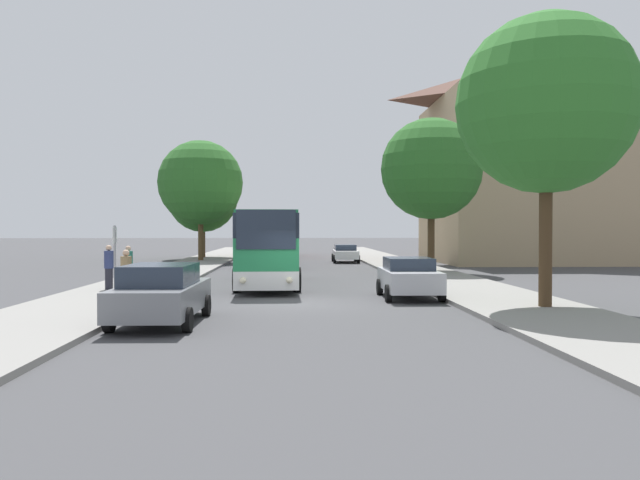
{
  "coord_description": "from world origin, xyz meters",
  "views": [
    {
      "loc": [
        -0.27,
        -21.2,
        2.55
      ],
      "look_at": [
        1.38,
        16.42,
        1.87
      ],
      "focal_mm": 35.0,
      "sensor_mm": 36.0,
      "label": 1
    }
  ],
  "objects_px": {
    "pedestrian_walking_back": "(109,267)",
    "tree_right_mid": "(546,105)",
    "tree_left_near": "(201,183)",
    "pedestrian_waiting_far": "(126,275)",
    "bus_middle": "(272,241)",
    "tree_right_near": "(431,169)",
    "bus_front": "(268,246)",
    "parked_car_right_far": "(345,253)",
    "pedestrian_waiting_near": "(128,266)",
    "tree_left_far": "(203,197)",
    "parked_car_left_curb": "(162,293)",
    "bus_rear": "(281,236)",
    "parked_car_right_near": "(409,277)",
    "bus_stop_sign": "(115,253)"
  },
  "relations": [
    {
      "from": "pedestrian_waiting_near",
      "to": "tree_right_mid",
      "type": "height_order",
      "value": "tree_right_mid"
    },
    {
      "from": "bus_front",
      "to": "bus_rear",
      "type": "height_order",
      "value": "bus_rear"
    },
    {
      "from": "parked_car_left_curb",
      "to": "parked_car_right_far",
      "type": "bearing_deg",
      "value": 77.28
    },
    {
      "from": "bus_front",
      "to": "pedestrian_walking_back",
      "type": "bearing_deg",
      "value": -153.16
    },
    {
      "from": "bus_front",
      "to": "tree_right_near",
      "type": "xyz_separation_m",
      "value": [
        9.04,
        7.1,
        4.22
      ]
    },
    {
      "from": "bus_middle",
      "to": "parked_car_right_near",
      "type": "relative_size",
      "value": 2.96
    },
    {
      "from": "tree_left_far",
      "to": "tree_right_mid",
      "type": "height_order",
      "value": "tree_right_mid"
    },
    {
      "from": "tree_left_near",
      "to": "parked_car_right_near",
      "type": "bearing_deg",
      "value": -65.88
    },
    {
      "from": "bus_stop_sign",
      "to": "tree_right_near",
      "type": "xyz_separation_m",
      "value": [
        14.14,
        13.26,
        4.25
      ]
    },
    {
      "from": "pedestrian_waiting_near",
      "to": "bus_rear",
      "type": "bearing_deg",
      "value": 23.31
    },
    {
      "from": "tree_left_near",
      "to": "tree_right_mid",
      "type": "bearing_deg",
      "value": -62.9
    },
    {
      "from": "parked_car_right_far",
      "to": "pedestrian_waiting_far",
      "type": "relative_size",
      "value": 2.51
    },
    {
      "from": "pedestrian_walking_back",
      "to": "tree_right_mid",
      "type": "relative_size",
      "value": 0.2
    },
    {
      "from": "bus_stop_sign",
      "to": "tree_left_far",
      "type": "bearing_deg",
      "value": 92.49
    },
    {
      "from": "pedestrian_waiting_near",
      "to": "tree_left_near",
      "type": "xyz_separation_m",
      "value": [
        -0.25,
        21.93,
        5.04
      ]
    },
    {
      "from": "pedestrian_walking_back",
      "to": "tree_right_near",
      "type": "relative_size",
      "value": 0.2
    },
    {
      "from": "tree_left_near",
      "to": "pedestrian_waiting_far",
      "type": "bearing_deg",
      "value": -86.81
    },
    {
      "from": "bus_rear",
      "to": "pedestrian_walking_back",
      "type": "height_order",
      "value": "bus_rear"
    },
    {
      "from": "bus_rear",
      "to": "tree_left_near",
      "type": "relative_size",
      "value": 1.21
    },
    {
      "from": "bus_middle",
      "to": "tree_left_near",
      "type": "distance_m",
      "value": 8.6
    },
    {
      "from": "tree_right_near",
      "to": "tree_left_near",
      "type": "bearing_deg",
      "value": 140.0
    },
    {
      "from": "pedestrian_waiting_far",
      "to": "pedestrian_walking_back",
      "type": "bearing_deg",
      "value": -106.88
    },
    {
      "from": "bus_middle",
      "to": "tree_right_near",
      "type": "distance_m",
      "value": 12.79
    },
    {
      "from": "bus_middle",
      "to": "bus_stop_sign",
      "type": "xyz_separation_m",
      "value": [
        -4.79,
        -20.88,
        0.01
      ]
    },
    {
      "from": "bus_front",
      "to": "parked_car_left_curb",
      "type": "bearing_deg",
      "value": -103.39
    },
    {
      "from": "parked_car_right_near",
      "to": "tree_right_mid",
      "type": "relative_size",
      "value": 0.44
    },
    {
      "from": "parked_car_left_curb",
      "to": "bus_front",
      "type": "bearing_deg",
      "value": 79.38
    },
    {
      "from": "tree_right_near",
      "to": "parked_car_right_near",
      "type": "bearing_deg",
      "value": -106.09
    },
    {
      "from": "bus_middle",
      "to": "parked_car_left_curb",
      "type": "distance_m",
      "value": 26.23
    },
    {
      "from": "tree_left_near",
      "to": "tree_right_near",
      "type": "xyz_separation_m",
      "value": [
        14.93,
        -12.53,
        -0.09
      ]
    },
    {
      "from": "tree_right_near",
      "to": "tree_right_mid",
      "type": "distance_m",
      "value": 16.43
    },
    {
      "from": "parked_car_right_far",
      "to": "bus_front",
      "type": "bearing_deg",
      "value": 75.87
    },
    {
      "from": "parked_car_right_far",
      "to": "pedestrian_waiting_near",
      "type": "relative_size",
      "value": 2.53
    },
    {
      "from": "pedestrian_waiting_far",
      "to": "tree_left_far",
      "type": "xyz_separation_m",
      "value": [
        -2.05,
        31.93,
        4.18
      ]
    },
    {
      "from": "parked_car_right_far",
      "to": "tree_left_far",
      "type": "bearing_deg",
      "value": -25.54
    },
    {
      "from": "bus_rear",
      "to": "pedestrian_walking_back",
      "type": "xyz_separation_m",
      "value": [
        -6.15,
        -32.36,
        -0.82
      ]
    },
    {
      "from": "parked_car_right_far",
      "to": "pedestrian_walking_back",
      "type": "relative_size",
      "value": 2.45
    },
    {
      "from": "bus_middle",
      "to": "tree_left_far",
      "type": "bearing_deg",
      "value": 120.4
    },
    {
      "from": "bus_rear",
      "to": "tree_right_mid",
      "type": "bearing_deg",
      "value": -78.29
    },
    {
      "from": "pedestrian_waiting_far",
      "to": "tree_right_mid",
      "type": "bearing_deg",
      "value": 131.5
    },
    {
      "from": "bus_front",
      "to": "parked_car_right_near",
      "type": "bearing_deg",
      "value": -47.48
    },
    {
      "from": "bus_front",
      "to": "bus_middle",
      "type": "distance_m",
      "value": 14.73
    },
    {
      "from": "tree_left_near",
      "to": "pedestrian_walking_back",
      "type": "bearing_deg",
      "value": -90.6
    },
    {
      "from": "bus_rear",
      "to": "parked_car_right_near",
      "type": "relative_size",
      "value": 2.77
    },
    {
      "from": "bus_front",
      "to": "tree_left_near",
      "type": "bearing_deg",
      "value": 105.15
    },
    {
      "from": "bus_middle",
      "to": "pedestrian_waiting_near",
      "type": "distance_m",
      "value": 17.86
    },
    {
      "from": "parked_car_left_curb",
      "to": "tree_left_far",
      "type": "distance_m",
      "value": 36.45
    },
    {
      "from": "pedestrian_waiting_near",
      "to": "pedestrian_waiting_far",
      "type": "distance_m",
      "value": 5.22
    },
    {
      "from": "bus_rear",
      "to": "parked_car_left_curb",
      "type": "xyz_separation_m",
      "value": [
        -2.41,
        -40.45,
        -1.02
      ]
    },
    {
      "from": "parked_car_right_near",
      "to": "tree_right_mid",
      "type": "height_order",
      "value": "tree_right_mid"
    }
  ]
}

